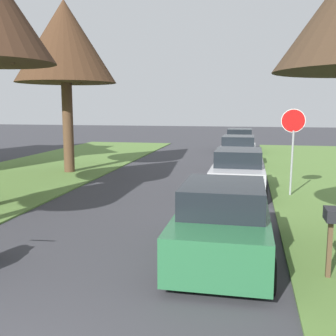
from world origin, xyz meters
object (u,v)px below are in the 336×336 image
(stop_sign_far, at_px, (293,133))
(parked_sedan_silver, at_px, (238,172))
(street_tree_left_mid_b, at_px, (65,43))
(parked_sedan_white, at_px, (238,152))
(curbside_mailbox, at_px, (331,223))
(parked_sedan_green, at_px, (223,222))
(parked_sedan_black, at_px, (240,141))

(stop_sign_far, height_order, parked_sedan_silver, stop_sign_far)
(parked_sedan_silver, bearing_deg, street_tree_left_mid_b, 160.53)
(parked_sedan_white, distance_m, curbside_mailbox, 14.23)
(parked_sedan_green, bearing_deg, parked_sedan_silver, 89.00)
(stop_sign_far, distance_m, curbside_mailbox, 7.03)
(curbside_mailbox, bearing_deg, street_tree_left_mid_b, 133.71)
(parked_sedan_white, relative_size, parked_sedan_black, 1.00)
(parked_sedan_silver, height_order, curbside_mailbox, parked_sedan_silver)
(parked_sedan_green, xyz_separation_m, parked_sedan_black, (-0.18, 19.97, 0.00))
(street_tree_left_mid_b, distance_m, curbside_mailbox, 14.88)
(parked_sedan_white, bearing_deg, stop_sign_far, -74.31)
(parked_sedan_black, bearing_deg, curbside_mailbox, -84.18)
(stop_sign_far, relative_size, curbside_mailbox, 2.33)
(parked_sedan_green, relative_size, parked_sedan_black, 1.00)
(parked_sedan_silver, height_order, parked_sedan_white, same)
(stop_sign_far, height_order, parked_sedan_black, stop_sign_far)
(parked_sedan_white, height_order, parked_sedan_black, same)
(street_tree_left_mid_b, height_order, parked_sedan_silver, street_tree_left_mid_b)
(street_tree_left_mid_b, height_order, curbside_mailbox, street_tree_left_mid_b)
(parked_sedan_green, relative_size, curbside_mailbox, 3.47)
(parked_sedan_silver, distance_m, curbside_mailbox, 7.60)
(street_tree_left_mid_b, distance_m, parked_sedan_silver, 9.86)
(parked_sedan_green, bearing_deg, parked_sedan_black, 90.52)
(street_tree_left_mid_b, distance_m, parked_sedan_green, 13.22)
(stop_sign_far, relative_size, parked_sedan_green, 0.67)
(street_tree_left_mid_b, relative_size, curbside_mailbox, 6.10)
(parked_sedan_green, height_order, parked_sedan_silver, same)
(stop_sign_far, height_order, street_tree_left_mid_b, street_tree_left_mid_b)
(parked_sedan_silver, bearing_deg, curbside_mailbox, -76.13)
(stop_sign_far, distance_m, parked_sedan_white, 7.56)
(parked_sedan_white, xyz_separation_m, curbside_mailbox, (2.02, -14.08, 0.33))
(parked_sedan_green, distance_m, curbside_mailbox, 2.13)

